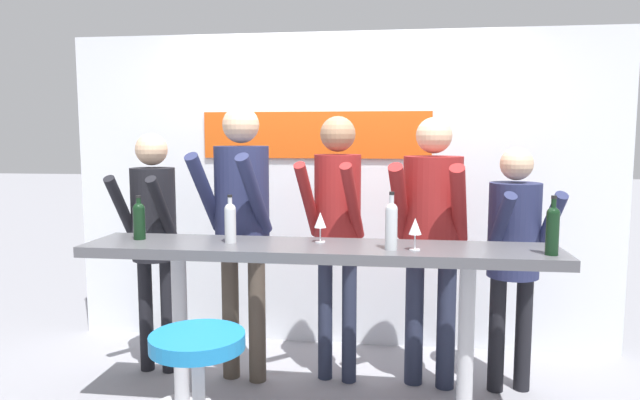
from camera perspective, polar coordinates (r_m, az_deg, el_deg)
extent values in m
cube|color=silver|center=(4.50, 2.03, 0.89)|extent=(4.30, 0.10, 2.45)
cube|color=#DB5114|center=(4.44, -0.44, 6.51)|extent=(1.78, 0.02, 0.36)
cube|color=#4C4C51|center=(3.27, -0.17, -5.03)|extent=(2.70, 0.49, 0.06)
cylinder|color=#B2B2B7|center=(3.60, -13.81, -12.30)|extent=(0.09, 0.09, 0.98)
cylinder|color=#B2B2B7|center=(3.40, 14.38, -13.48)|extent=(0.09, 0.09, 0.98)
cylinder|color=#1972B2|center=(2.73, -12.15, -13.65)|extent=(0.43, 0.43, 0.07)
cylinder|color=black|center=(4.29, -17.01, -10.91)|extent=(0.10, 0.10, 0.80)
cylinder|color=black|center=(4.22, -14.96, -11.15)|extent=(0.10, 0.10, 0.80)
cylinder|color=black|center=(4.10, -16.30, -1.35)|extent=(0.32, 0.32, 0.64)
sphere|color=#D6AD89|center=(4.06, -16.50, 4.87)|extent=(0.22, 0.22, 0.22)
cylinder|color=black|center=(4.02, -19.14, -0.93)|extent=(0.09, 0.37, 0.49)
cylinder|color=black|center=(3.89, -15.46, -1.05)|extent=(0.09, 0.37, 0.49)
cylinder|color=#473D33|center=(4.03, -8.93, -11.21)|extent=(0.12, 0.12, 0.89)
cylinder|color=#473D33|center=(3.94, -6.31, -11.56)|extent=(0.12, 0.12, 0.89)
cylinder|color=#23284C|center=(3.82, -7.82, 0.07)|extent=(0.42, 0.42, 0.70)
sphere|color=#D6AD89|center=(3.79, -7.93, 7.46)|extent=(0.24, 0.24, 0.24)
cylinder|color=#23284C|center=(3.74, -11.35, 0.66)|extent=(0.16, 0.42, 0.54)
cylinder|color=#23284C|center=(3.58, -6.58, 0.49)|extent=(0.16, 0.42, 0.54)
cylinder|color=#23283D|center=(3.96, 0.52, -11.65)|extent=(0.10, 0.10, 0.86)
cylinder|color=#23283D|center=(3.92, 2.94, -11.88)|extent=(0.10, 0.10, 0.86)
cylinder|color=maroon|center=(3.77, 1.76, -0.60)|extent=(0.36, 0.36, 0.68)
sphere|color=#9E7556|center=(3.74, 1.79, 6.62)|extent=(0.23, 0.23, 0.23)
cylinder|color=maroon|center=(3.65, -1.18, -0.05)|extent=(0.15, 0.40, 0.52)
cylinder|color=maroon|center=(3.57, 3.26, -0.22)|extent=(0.15, 0.40, 0.52)
cylinder|color=#23283D|center=(3.94, 9.40, -11.88)|extent=(0.12, 0.12, 0.85)
cylinder|color=#23283D|center=(3.91, 12.49, -12.08)|extent=(0.12, 0.12, 0.85)
cylinder|color=maroon|center=(3.76, 11.19, -0.85)|extent=(0.45, 0.45, 0.68)
sphere|color=#D6AD89|center=(3.73, 11.35, 6.36)|extent=(0.23, 0.23, 0.23)
cylinder|color=maroon|center=(3.62, 8.01, -0.29)|extent=(0.17, 0.41, 0.52)
cylinder|color=maroon|center=(3.57, 13.71, -0.50)|extent=(0.17, 0.41, 0.52)
cylinder|color=black|center=(3.97, 17.26, -12.67)|extent=(0.10, 0.10, 0.76)
cylinder|color=black|center=(4.03, 19.67, -12.44)|extent=(0.10, 0.10, 0.76)
cylinder|color=#23284C|center=(3.84, 18.84, -2.86)|extent=(0.38, 0.38, 0.60)
sphere|color=#D6AD89|center=(3.79, 19.07, 3.43)|extent=(0.21, 0.21, 0.21)
cylinder|color=#23284C|center=(3.64, 17.53, -2.61)|extent=(0.15, 0.37, 0.46)
cylinder|color=#23284C|center=(3.76, 21.89, -2.49)|extent=(0.15, 0.37, 0.46)
cylinder|color=black|center=(3.21, 22.21, -3.19)|extent=(0.07, 0.07, 0.22)
sphere|color=black|center=(3.19, 22.30, -1.26)|extent=(0.07, 0.07, 0.07)
cylinder|color=black|center=(3.19, 22.33, -0.57)|extent=(0.03, 0.03, 0.08)
cylinder|color=black|center=(3.18, 22.36, 0.27)|extent=(0.03, 0.03, 0.02)
cylinder|color=#B7BCC1|center=(3.35, -8.94, -2.58)|extent=(0.07, 0.07, 0.20)
sphere|color=#B7BCC1|center=(3.34, -8.97, -0.91)|extent=(0.07, 0.07, 0.07)
cylinder|color=#B7BCC1|center=(3.33, -8.98, -0.32)|extent=(0.03, 0.03, 0.07)
cylinder|color=black|center=(3.33, -9.00, 0.40)|extent=(0.03, 0.03, 0.01)
cylinder|color=#B7BCC1|center=(3.13, 7.14, -2.94)|extent=(0.07, 0.07, 0.22)
sphere|color=#B7BCC1|center=(3.12, 7.17, -0.92)|extent=(0.07, 0.07, 0.07)
cylinder|color=#B7BCC1|center=(3.11, 7.18, -0.20)|extent=(0.03, 0.03, 0.08)
cylinder|color=black|center=(3.11, 7.19, 0.67)|extent=(0.03, 0.03, 0.02)
cylinder|color=black|center=(3.59, -17.62, -2.31)|extent=(0.07, 0.07, 0.19)
sphere|color=black|center=(3.58, -17.67, -0.84)|extent=(0.07, 0.07, 0.07)
cylinder|color=black|center=(3.57, -17.69, -0.32)|extent=(0.03, 0.03, 0.07)
cylinder|color=black|center=(3.57, -17.71, 0.31)|extent=(0.03, 0.03, 0.01)
cylinder|color=silver|center=(3.16, 9.45, -4.90)|extent=(0.06, 0.06, 0.01)
cylinder|color=silver|center=(3.15, 9.47, -4.13)|extent=(0.01, 0.01, 0.08)
cone|color=silver|center=(3.14, 9.50, -2.59)|extent=(0.07, 0.07, 0.09)
cylinder|color=silver|center=(3.34, 0.10, -4.19)|extent=(0.06, 0.06, 0.01)
cylinder|color=silver|center=(3.33, 0.10, -3.46)|extent=(0.01, 0.01, 0.08)
cone|color=silver|center=(3.32, 0.10, -2.00)|extent=(0.07, 0.07, 0.09)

